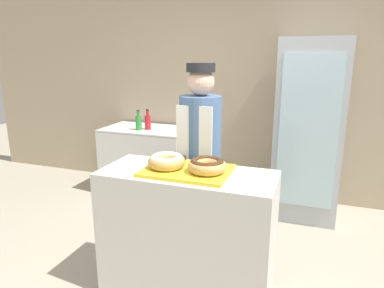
# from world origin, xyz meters

# --- Properties ---
(wall_back) EXTENTS (8.00, 0.06, 2.70)m
(wall_back) POSITION_xyz_m (0.00, 2.13, 1.35)
(wall_back) COLOR tan
(wall_back) RESTS_ON ground_plane
(display_counter) EXTENTS (1.23, 0.53, 0.96)m
(display_counter) POSITION_xyz_m (0.00, 0.00, 0.48)
(display_counter) COLOR beige
(display_counter) RESTS_ON ground_plane
(serving_tray) EXTENTS (0.60, 0.44, 0.02)m
(serving_tray) POSITION_xyz_m (0.00, 0.00, 0.97)
(serving_tray) COLOR yellow
(serving_tray) RESTS_ON display_counter
(donut_light_glaze) EXTENTS (0.26, 0.26, 0.09)m
(donut_light_glaze) POSITION_xyz_m (-0.15, -0.01, 1.03)
(donut_light_glaze) COLOR tan
(donut_light_glaze) RESTS_ON serving_tray
(donut_chocolate_glaze) EXTENTS (0.26, 0.26, 0.09)m
(donut_chocolate_glaze) POSITION_xyz_m (0.15, -0.01, 1.03)
(donut_chocolate_glaze) COLOR tan
(donut_chocolate_glaze) RESTS_ON serving_tray
(brownie_back_left) EXTENTS (0.07, 0.07, 0.03)m
(brownie_back_left) POSITION_xyz_m (-0.12, 0.17, 1.00)
(brownie_back_left) COLOR black
(brownie_back_left) RESTS_ON serving_tray
(brownie_back_right) EXTENTS (0.07, 0.07, 0.03)m
(brownie_back_right) POSITION_xyz_m (0.12, 0.17, 1.00)
(brownie_back_right) COLOR black
(brownie_back_right) RESTS_ON serving_tray
(baker_person) EXTENTS (0.35, 0.35, 1.69)m
(baker_person) POSITION_xyz_m (-0.08, 0.51, 0.90)
(baker_person) COLOR #4C4C51
(baker_person) RESTS_ON ground_plane
(beverage_fridge) EXTENTS (0.69, 0.70, 1.93)m
(beverage_fridge) POSITION_xyz_m (0.76, 1.72, 0.97)
(beverage_fridge) COLOR #ADB2B7
(beverage_fridge) RESTS_ON ground_plane
(chest_freezer) EXTENTS (1.09, 0.67, 0.85)m
(chest_freezer) POSITION_xyz_m (-1.20, 1.73, 0.43)
(chest_freezer) COLOR silver
(chest_freezer) RESTS_ON ground_plane
(bottle_green) EXTENTS (0.07, 0.07, 0.25)m
(bottle_green) POSITION_xyz_m (-1.25, 1.60, 0.95)
(bottle_green) COLOR #2D8C38
(bottle_green) RESTS_ON chest_freezer
(bottle_red) EXTENTS (0.08, 0.08, 0.25)m
(bottle_red) POSITION_xyz_m (-1.15, 1.67, 0.95)
(bottle_red) COLOR red
(bottle_red) RESTS_ON chest_freezer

